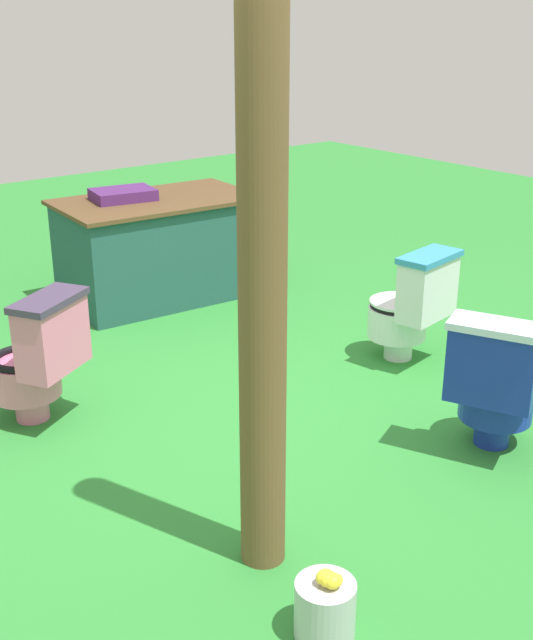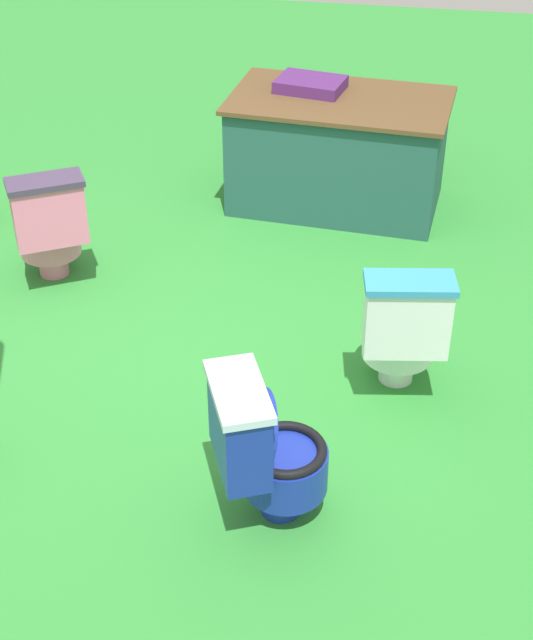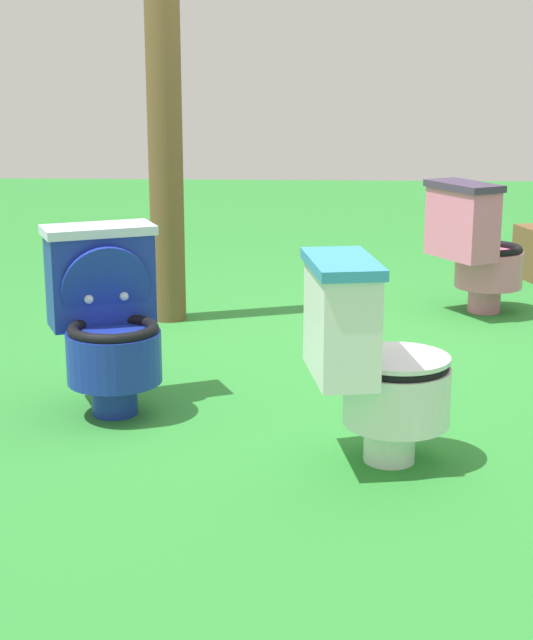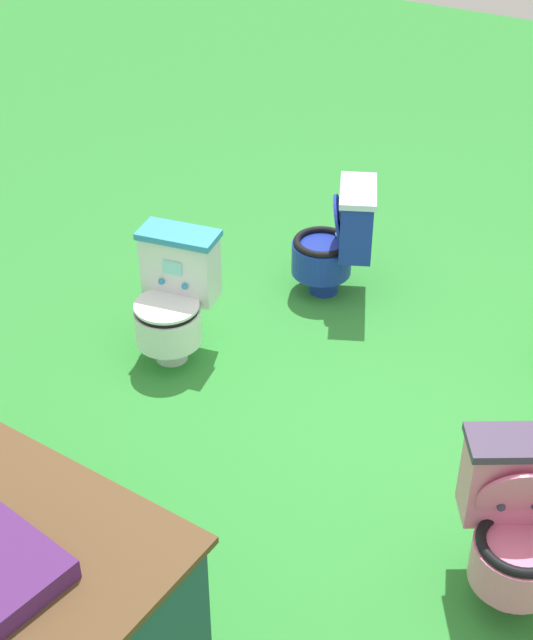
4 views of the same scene
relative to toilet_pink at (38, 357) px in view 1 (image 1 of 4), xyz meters
name	(u,v)px [view 1 (image 1 of 4)]	position (x,y,z in m)	size (l,w,h in m)	color
ground	(252,424)	(0.85, -0.74, -0.37)	(14.00, 14.00, 0.00)	#2D8433
toilet_pink	(38,357)	(0.00, 0.00, 0.00)	(0.60, 0.63, 0.73)	pink
toilet_white	(411,306)	(2.15, -0.68, 0.00)	(0.48, 0.55, 0.73)	white
toilet_blue	(495,383)	(1.63, -1.69, 0.00)	(0.61, 0.57, 0.73)	#192D9E
vendor_table	(159,248)	(1.56, 1.34, 0.02)	(1.52, 0.96, 0.85)	#23514C
wooden_post	(263,295)	(0.21, -1.66, 0.76)	(0.18, 0.18, 2.27)	brown
lemon_bucket	(325,608)	(0.11, -2.14, -0.26)	(0.22, 0.22, 0.28)	#B7B7BF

